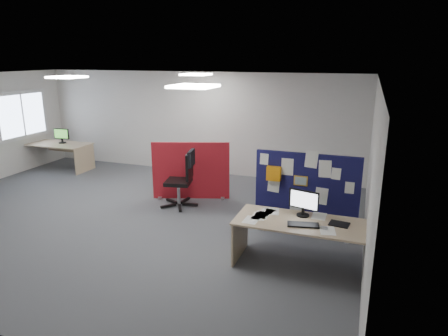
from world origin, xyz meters
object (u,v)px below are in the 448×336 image
(red_divider, at_px, (191,171))
(second_desk, at_px, (60,149))
(navy_divider, at_px, (305,194))
(monitor_second, at_px, (62,135))
(main_desk, at_px, (301,230))
(office_chair, at_px, (184,175))
(monitor_main, at_px, (304,202))

(red_divider, height_order, second_desk, red_divider)
(navy_divider, xyz_separation_m, monitor_second, (-7.09, 2.10, 0.20))
(red_divider, bearing_deg, navy_divider, -40.27)
(main_desk, bearing_deg, office_chair, 148.60)
(main_desk, relative_size, monitor_main, 4.20)
(office_chair, bearing_deg, monitor_main, -40.22)
(main_desk, height_order, office_chair, office_chair)
(main_desk, xyz_separation_m, second_desk, (-7.26, 3.17, -0.01))
(navy_divider, xyz_separation_m, second_desk, (-7.14, 2.05, -0.20))
(monitor_second, bearing_deg, navy_divider, -22.05)
(main_desk, xyz_separation_m, monitor_main, (-0.01, 0.19, 0.39))
(navy_divider, bearing_deg, monitor_main, -82.95)
(navy_divider, distance_m, monitor_second, 7.40)
(office_chair, bearing_deg, second_desk, 149.76)
(navy_divider, distance_m, second_desk, 7.43)
(main_desk, bearing_deg, monitor_second, 155.88)
(main_desk, xyz_separation_m, office_chair, (-2.70, 1.65, 0.12))
(red_divider, relative_size, office_chair, 1.35)
(red_divider, bearing_deg, monitor_second, 147.55)
(second_desk, height_order, office_chair, office_chair)
(navy_divider, bearing_deg, red_divider, 158.67)
(second_desk, height_order, monitor_second, monitor_second)
(monitor_main, xyz_separation_m, second_desk, (-7.25, 2.99, -0.40))
(monitor_main, distance_m, monitor_second, 7.82)
(monitor_main, relative_size, second_desk, 0.26)
(monitor_main, relative_size, office_chair, 0.38)
(main_desk, height_order, second_desk, same)
(monitor_main, xyz_separation_m, office_chair, (-2.70, 1.46, -0.27))
(monitor_main, bearing_deg, office_chair, 165.28)
(monitor_second, bearing_deg, main_desk, -29.66)
(navy_divider, distance_m, office_chair, 2.64)
(monitor_second, bearing_deg, monitor_main, -28.42)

